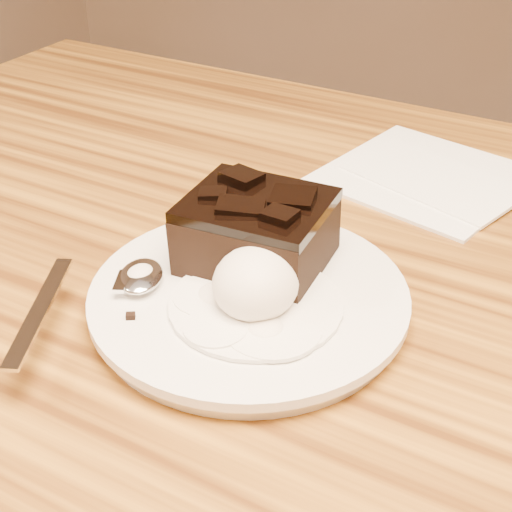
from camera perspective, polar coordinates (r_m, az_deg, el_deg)
The scene contains 8 objects.
plate at distance 0.50m, azimuth -0.56°, elevation -3.50°, with size 0.22×0.22×0.02m, color white.
brownie at distance 0.52m, azimuth 0.06°, elevation 1.62°, with size 0.10×0.08×0.04m, color black.
ice_cream_scoop at distance 0.47m, azimuth -0.02°, elevation -2.11°, with size 0.06×0.06×0.05m, color silver.
melt_puddle at distance 0.48m, azimuth -0.02°, elevation -3.84°, with size 0.12×0.12×0.00m, color white.
spoon at distance 0.51m, azimuth -8.95°, elevation -1.71°, with size 0.03×0.17×0.01m, color silver, non-canonical shape.
napkin at distance 0.70m, azimuth 13.06°, elevation 6.18°, with size 0.16×0.16×0.01m, color white.
crumb_a at distance 0.48m, azimuth -9.73°, elevation -4.63°, with size 0.01×0.01×0.00m, color black.
crumb_b at distance 0.50m, azimuth 3.01°, elevation -2.51°, with size 0.01×0.01×0.00m, color black.
Camera 1 is at (0.15, -0.38, 1.06)m, focal length 51.43 mm.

